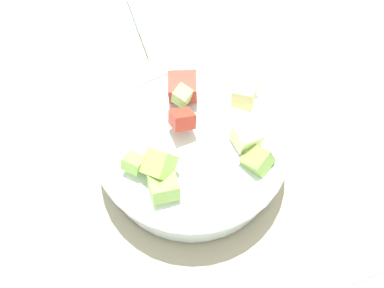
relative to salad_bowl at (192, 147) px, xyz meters
The scene contains 4 objects.
ground_plane 0.05m from the salad_bowl, 153.80° to the left, with size 2.40×2.40×0.00m, color silver.
placemat 0.05m from the salad_bowl, 153.80° to the left, with size 0.50×0.36×0.01m, color tan.
salad_bowl is the anchor object (origin of this frame).
serving_spoon 0.22m from the salad_bowl, behind, with size 0.21×0.04×0.01m.
Camera 1 is at (0.29, -0.11, 0.60)m, focal length 42.42 mm.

